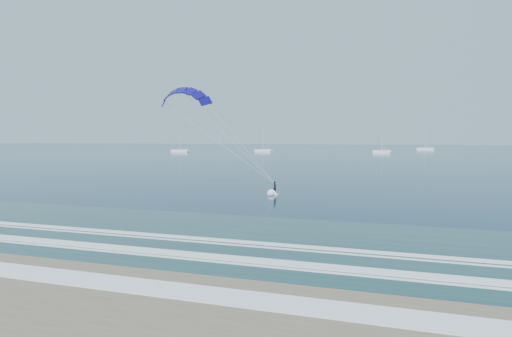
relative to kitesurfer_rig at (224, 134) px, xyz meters
The scene contains 6 objects.
ground 34.38m from the kitesurfer_rig, 83.05° to the right, with size 900.00×900.00×0.00m, color #07253E.
kitesurfer_rig is the anchor object (origin of this frame).
sailboat_0 164.74m from the kitesurfer_rig, 120.19° to the left, with size 8.69×2.40×11.83m.
sailboat_1 167.05m from the kitesurfer_rig, 106.33° to the left, with size 8.13×2.40×11.24m.
sailboat_2 162.59m from the kitesurfer_rig, 86.93° to the left, with size 7.49×2.40×10.56m.
sailboat_3 224.97m from the kitesurfer_rig, 82.63° to the left, with size 9.01×2.40×12.21m.
Camera 1 is at (17.55, -17.99, 6.83)m, focal length 32.00 mm.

